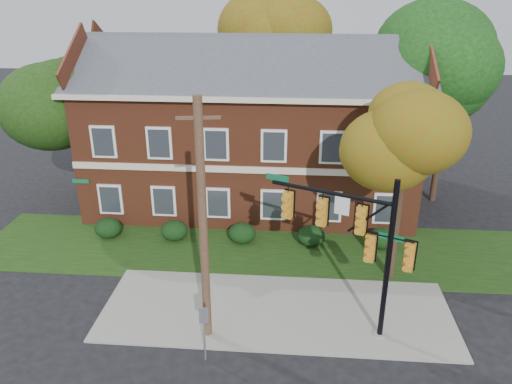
# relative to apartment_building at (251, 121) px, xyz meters

# --- Properties ---
(ground) EXTENTS (120.00, 120.00, 0.00)m
(ground) POSITION_rel_apartment_building_xyz_m (2.00, -11.95, -4.99)
(ground) COLOR black
(ground) RESTS_ON ground
(sidewalk) EXTENTS (14.00, 5.00, 0.08)m
(sidewalk) POSITION_rel_apartment_building_xyz_m (2.00, -10.95, -4.95)
(sidewalk) COLOR gray
(sidewalk) RESTS_ON ground
(grass_strip) EXTENTS (30.00, 6.00, 0.04)m
(grass_strip) POSITION_rel_apartment_building_xyz_m (2.00, -5.95, -4.97)
(grass_strip) COLOR #193811
(grass_strip) RESTS_ON ground
(apartment_building) EXTENTS (18.80, 8.80, 9.74)m
(apartment_building) POSITION_rel_apartment_building_xyz_m (0.00, 0.00, 0.00)
(apartment_building) COLOR brown
(apartment_building) RESTS_ON ground
(hedge_far_left) EXTENTS (1.40, 1.26, 1.05)m
(hedge_far_left) POSITION_rel_apartment_building_xyz_m (-7.00, -5.25, -4.46)
(hedge_far_left) COLOR black
(hedge_far_left) RESTS_ON ground
(hedge_left) EXTENTS (1.40, 1.26, 1.05)m
(hedge_left) POSITION_rel_apartment_building_xyz_m (-3.50, -5.25, -4.46)
(hedge_left) COLOR black
(hedge_left) RESTS_ON ground
(hedge_center) EXTENTS (1.40, 1.26, 1.05)m
(hedge_center) POSITION_rel_apartment_building_xyz_m (0.00, -5.25, -4.46)
(hedge_center) COLOR black
(hedge_center) RESTS_ON ground
(hedge_right) EXTENTS (1.40, 1.26, 1.05)m
(hedge_right) POSITION_rel_apartment_building_xyz_m (3.50, -5.25, -4.46)
(hedge_right) COLOR black
(hedge_right) RESTS_ON ground
(hedge_far_right) EXTENTS (1.40, 1.26, 1.05)m
(hedge_far_right) POSITION_rel_apartment_building_xyz_m (7.00, -5.25, -4.46)
(hedge_far_right) COLOR black
(hedge_far_right) RESTS_ON ground
(tree_near_right) EXTENTS (4.50, 4.25, 8.58)m
(tree_near_right) POSITION_rel_apartment_building_xyz_m (7.22, -8.09, 1.68)
(tree_near_right) COLOR black
(tree_near_right) RESTS_ON ground
(tree_left_rear) EXTENTS (5.40, 5.10, 8.88)m
(tree_left_rear) POSITION_rel_apartment_building_xyz_m (-9.73, -1.12, 1.69)
(tree_left_rear) COLOR black
(tree_left_rear) RESTS_ON ground
(tree_right_rear) EXTENTS (6.30, 5.95, 10.62)m
(tree_right_rear) POSITION_rel_apartment_building_xyz_m (11.31, 0.86, 3.13)
(tree_right_rear) COLOR black
(tree_right_rear) RESTS_ON ground
(tree_far_rear) EXTENTS (6.84, 6.46, 11.52)m
(tree_far_rear) POSITION_rel_apartment_building_xyz_m (1.34, 7.84, 3.86)
(tree_far_rear) COLOR black
(tree_far_rear) RESTS_ON ground
(traffic_signal) EXTENTS (5.29, 2.34, 6.33)m
(traffic_signal) POSITION_rel_apartment_building_xyz_m (4.89, -11.74, -1.06)
(traffic_signal) COLOR gray
(traffic_signal) RESTS_ON ground
(utility_pole) EXTENTS (1.41, 0.34, 9.09)m
(utility_pole) POSITION_rel_apartment_building_xyz_m (-0.50, -12.61, -0.38)
(utility_pole) COLOR #463020
(utility_pole) RESTS_ON ground
(sign_post) EXTENTS (0.32, 0.10, 2.19)m
(sign_post) POSITION_rel_apartment_building_xyz_m (-0.36, -13.95, -3.50)
(sign_post) COLOR slate
(sign_post) RESTS_ON ground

